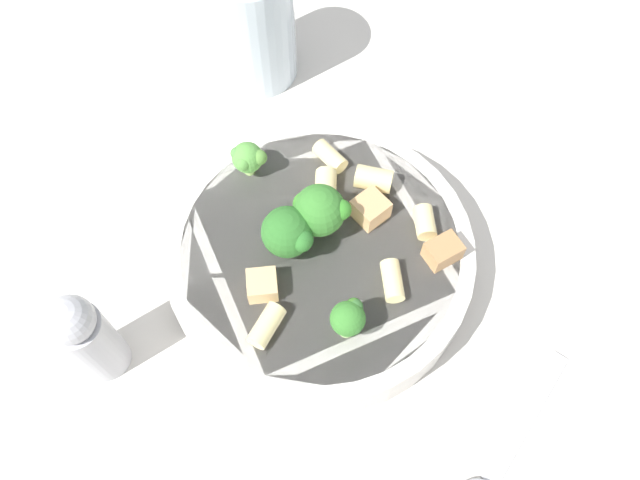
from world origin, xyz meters
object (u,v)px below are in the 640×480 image
Objects in this scene: broccoli_floret_2 at (322,210)px; rigatoni_3 at (374,179)px; broccoli_floret_3 at (289,234)px; rigatoni_2 at (425,222)px; broccoli_floret_1 at (248,158)px; rigatoni_5 at (330,156)px; chicken_chunk_1 at (370,209)px; chicken_chunk_2 at (443,251)px; broccoli_floret_0 at (349,318)px; drinking_glass at (254,31)px; rigatoni_0 at (392,281)px; rigatoni_4 at (267,325)px; rigatoni_1 at (326,185)px; chicken_chunk_0 at (262,285)px; pasta_bowl at (320,257)px; pepper_shaker at (87,337)px.

broccoli_floret_2 reaches higher than rigatoni_3.
broccoli_floret_3 reaches higher than rigatoni_2.
broccoli_floret_1 is at bearing 171.00° from rigatoni_3.
chicken_chunk_1 reaches higher than rigatoni_5.
broccoli_floret_1 is 1.27× the size of chicken_chunk_2.
broccoli_floret_0 is at bearing -103.29° from chicken_chunk_1.
drinking_glass is at bearing 120.56° from rigatoni_3.
chicken_chunk_2 reaches higher than rigatoni_5.
rigatoni_0 is (0.10, -0.10, -0.01)m from broccoli_floret_1.
rigatoni_2 is 0.79× the size of rigatoni_4.
rigatoni_5 is at bearing 80.77° from rigatoni_1.
broccoli_floret_3 reaches higher than broccoli_floret_0.
chicken_chunk_2 is at bearing -16.88° from broccoli_floret_2.
rigatoni_4 is at bearing -111.67° from rigatoni_1.
broccoli_floret_0 is 0.07m from chicken_chunk_0.
broccoli_floret_1 is 0.16m from chicken_chunk_2.
rigatoni_5 is at bearing 7.68° from broccoli_floret_1.
pasta_bowl is at bearing -97.69° from broccoli_floret_2.
chicken_chunk_1 reaches higher than rigatoni_1.
broccoli_floret_0 is 0.08m from broccoli_floret_2.
broccoli_floret_0 is at bearing 0.74° from pepper_shaker.
rigatoni_0 is at bearing -69.80° from rigatoni_5.
drinking_glass reaches higher than chicken_chunk_2.
broccoli_floret_3 is 1.40× the size of rigatoni_4.
rigatoni_1 is at bearing 118.64° from rigatoni_0.
chicken_chunk_1 is (0.03, -0.02, 0.00)m from rigatoni_1.
rigatoni_4 is (-0.04, -0.06, 0.02)m from pasta_bowl.
rigatoni_2 is at bearing -42.40° from rigatoni_5.
broccoli_floret_3 is 1.52× the size of rigatoni_5.
rigatoni_5 is 0.12m from chicken_chunk_0.
drinking_glass reaches higher than rigatoni_2.
chicken_chunk_1 is at bearing 49.04° from rigatoni_4.
chicken_chunk_0 is at bearing -132.02° from broccoli_floret_2.
broccoli_floret_3 is at bearing -139.95° from rigatoni_3.
rigatoni_3 is (0.04, 0.05, 0.03)m from pasta_bowl.
chicken_chunk_0 is at bearing -83.62° from broccoli_floret_1.
pepper_shaker reaches higher than rigatoni_5.
broccoli_floret_3 reaches higher than rigatoni_1.
pepper_shaker is at bearing -161.09° from rigatoni_2.
broccoli_floret_3 is 0.10m from rigatoni_2.
chicken_chunk_2 is at bearing -35.90° from rigatoni_1.
pepper_shaker is at bearing -177.91° from rigatoni_4.
rigatoni_1 is at bearing -17.64° from broccoli_floret_1.
broccoli_floret_1 is 0.06m from rigatoni_1.
rigatoni_0 and rigatoni_2 have the same top height.
chicken_chunk_1 is (0.02, 0.09, -0.01)m from broccoli_floret_0.
rigatoni_4 is at bearing -121.40° from pasta_bowl.
broccoli_floret_0 is at bearing -58.20° from broccoli_floret_3.
drinking_glass is (-0.10, 0.24, 0.00)m from rigatoni_0.
rigatoni_3 is at bearing -9.00° from broccoli_floret_1.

